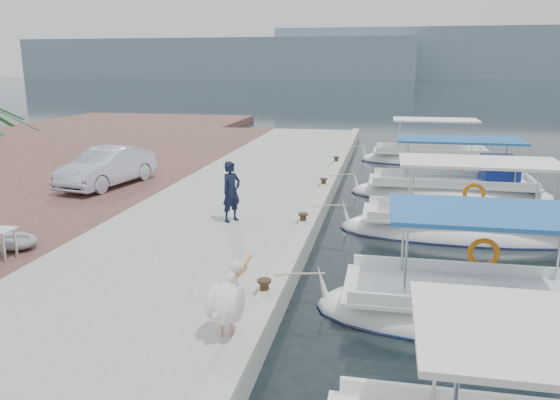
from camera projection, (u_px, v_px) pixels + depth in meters
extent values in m
plane|color=black|center=(307.00, 260.00, 14.09)|extent=(400.00, 400.00, 0.00)
cube|color=#9A9A95|center=(244.00, 200.00, 19.35)|extent=(6.00, 40.00, 0.50)
cube|color=#AEA99A|center=(322.00, 195.00, 18.75)|extent=(0.44, 40.00, 0.12)
cube|color=#51302B|center=(114.00, 193.00, 20.28)|extent=(4.00, 40.00, 0.50)
cube|color=slate|center=(222.00, 59.00, 204.59)|extent=(140.00, 40.00, 14.00)
cube|color=slate|center=(494.00, 54.00, 204.51)|extent=(160.00, 40.00, 18.00)
ellipsoid|color=white|center=(473.00, 317.00, 10.77)|extent=(6.21, 2.46, 1.30)
ellipsoid|color=navy|center=(473.00, 318.00, 10.77)|extent=(6.24, 2.51, 0.22)
cube|color=white|center=(475.00, 294.00, 10.65)|extent=(5.09, 2.12, 0.08)
cube|color=#225EAB|center=(491.00, 213.00, 10.22)|extent=(3.72, 2.26, 0.08)
cylinder|color=silver|center=(406.00, 267.00, 9.84)|extent=(0.05, 0.05, 1.60)
torus|color=orange|center=(483.00, 253.00, 11.60)|extent=(0.68, 0.12, 0.68)
ellipsoid|color=white|center=(466.00, 233.00, 16.14)|extent=(7.43, 2.39, 1.30)
ellipsoid|color=navy|center=(466.00, 234.00, 16.14)|extent=(7.47, 2.44, 0.22)
cube|color=white|center=(468.00, 217.00, 16.02)|extent=(6.09, 2.05, 0.08)
cube|color=white|center=(479.00, 162.00, 15.59)|extent=(4.46, 2.20, 0.08)
cylinder|color=silver|center=(412.00, 195.00, 15.28)|extent=(0.05, 0.05, 1.60)
torus|color=orange|center=(474.00, 194.00, 16.93)|extent=(0.68, 0.12, 0.68)
ellipsoid|color=white|center=(450.00, 195.00, 20.86)|extent=(7.51, 2.42, 1.30)
ellipsoid|color=navy|center=(450.00, 196.00, 20.87)|extent=(7.54, 2.47, 0.22)
cube|color=white|center=(451.00, 182.00, 20.74)|extent=(6.16, 2.08, 0.08)
cube|color=#1E5B99|center=(460.00, 140.00, 20.31)|extent=(4.50, 2.23, 0.08)
cylinder|color=silver|center=(407.00, 164.00, 20.00)|extent=(0.05, 0.05, 1.60)
torus|color=orange|center=(457.00, 166.00, 21.67)|extent=(0.68, 0.12, 0.68)
cube|color=navy|center=(499.00, 170.00, 20.29)|extent=(1.20, 1.69, 1.00)
ellipsoid|color=white|center=(429.00, 161.00, 28.20)|extent=(6.97, 2.35, 1.30)
ellipsoid|color=navy|center=(429.00, 162.00, 28.20)|extent=(7.01, 2.40, 0.22)
cube|color=white|center=(430.00, 152.00, 28.08)|extent=(5.72, 2.02, 0.08)
cube|color=white|center=(435.00, 120.00, 27.65)|extent=(4.18, 2.16, 0.08)
cylinder|color=silver|center=(400.00, 138.00, 27.34)|extent=(0.05, 0.05, 1.60)
torus|color=orange|center=(435.00, 140.00, 28.98)|extent=(0.68, 0.12, 0.68)
cylinder|color=black|center=(264.00, 288.00, 10.66)|extent=(0.18, 0.18, 0.30)
cylinder|color=black|center=(264.00, 281.00, 10.62)|extent=(0.28, 0.28, 0.05)
cylinder|color=black|center=(303.00, 219.00, 15.42)|extent=(0.18, 0.18, 0.30)
cylinder|color=black|center=(303.00, 214.00, 15.39)|extent=(0.28, 0.28, 0.05)
cylinder|color=black|center=(324.00, 183.00, 20.19)|extent=(0.18, 0.18, 0.30)
cylinder|color=black|center=(324.00, 179.00, 20.15)|extent=(0.28, 0.28, 0.05)
cylinder|color=black|center=(336.00, 160.00, 24.95)|extent=(0.18, 0.18, 0.30)
cylinder|color=black|center=(336.00, 157.00, 24.91)|extent=(0.28, 0.28, 0.05)
cylinder|color=tan|center=(222.00, 325.00, 9.08)|extent=(0.06, 0.06, 0.36)
cylinder|color=tan|center=(232.00, 327.00, 9.02)|extent=(0.06, 0.06, 0.36)
ellipsoid|color=silver|center=(226.00, 303.00, 8.95)|extent=(0.62, 0.91, 0.67)
cylinder|color=silver|center=(233.00, 280.00, 9.17)|extent=(0.18, 0.32, 0.36)
sphere|color=silver|center=(235.00, 267.00, 9.22)|extent=(0.22, 0.22, 0.22)
cone|color=#EAA566|center=(243.00, 266.00, 9.55)|extent=(0.19, 0.66, 0.26)
imported|color=black|center=(231.00, 192.00, 15.58)|extent=(0.70, 0.76, 1.75)
imported|color=#B4BACE|center=(107.00, 167.00, 20.25)|extent=(2.25, 4.51, 1.42)
ellipsoid|color=gray|center=(15.00, 241.00, 13.33)|extent=(1.10, 0.90, 0.40)
cylinder|color=silver|center=(4.00, 248.00, 12.37)|extent=(0.06, 0.06, 0.70)
cylinder|color=silver|center=(0.00, 242.00, 12.83)|extent=(0.06, 0.06, 0.70)
cylinder|color=silver|center=(16.00, 243.00, 12.75)|extent=(0.06, 0.06, 0.70)
cube|color=white|center=(0.00, 230.00, 12.51)|extent=(0.55, 0.55, 0.03)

